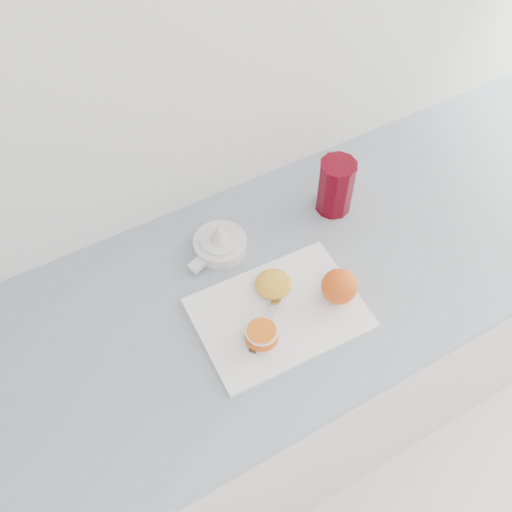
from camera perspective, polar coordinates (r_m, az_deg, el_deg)
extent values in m
cube|color=white|center=(1.10, -13.88, 19.42)|extent=(4.00, 0.04, 2.70)
cube|color=silver|center=(1.67, 2.81, -10.86)|extent=(2.45, 0.60, 0.86)
cube|color=#919CA3|center=(1.29, 3.59, -2.13)|extent=(2.52, 0.64, 0.03)
cube|color=white|center=(1.21, 2.30, -5.72)|extent=(0.36, 0.26, 0.01)
sphere|color=orange|center=(1.21, 8.32, -3.03)|extent=(0.08, 0.08, 0.08)
ellipsoid|color=orange|center=(1.16, 0.56, -8.01)|extent=(0.07, 0.07, 0.04)
cylinder|color=#FCDDA6|center=(1.14, 0.57, -7.51)|extent=(0.07, 0.07, 0.00)
cylinder|color=orange|center=(1.14, 0.57, -7.46)|extent=(0.06, 0.06, 0.00)
ellipsoid|color=gold|center=(1.23, 1.74, -2.80)|extent=(0.08, 0.08, 0.03)
cylinder|color=orange|center=(1.22, 1.75, -2.53)|extent=(0.06, 0.06, 0.00)
cube|color=#442B1B|center=(1.17, 0.35, -7.99)|extent=(0.07, 0.06, 0.01)
cube|color=#B7B7BC|center=(1.21, 1.98, -4.61)|extent=(0.09, 0.07, 0.00)
cylinder|color=#B7B7BC|center=(1.17, 0.35, -7.99)|extent=(0.00, 0.00, 0.01)
cylinder|color=white|center=(1.31, -3.59, 1.14)|extent=(0.12, 0.12, 0.03)
cylinder|color=white|center=(1.29, -3.63, 1.65)|extent=(0.09, 0.09, 0.01)
cone|color=white|center=(1.27, -3.69, 2.38)|extent=(0.04, 0.04, 0.05)
cube|color=white|center=(1.28, -5.86, -0.87)|extent=(0.05, 0.04, 0.01)
ellipsoid|color=orange|center=(1.29, -3.12, 1.92)|extent=(0.01, 0.01, 0.00)
ellipsoid|color=orange|center=(1.29, -4.33, 1.71)|extent=(0.01, 0.01, 0.00)
ellipsoid|color=orange|center=(1.28, -3.29, 1.46)|extent=(0.01, 0.01, 0.00)
ellipsoid|color=orange|center=(1.30, -3.40, 2.35)|extent=(0.01, 0.01, 0.00)
cylinder|color=#5A000D|center=(1.36, 7.94, 6.85)|extent=(0.09, 0.09, 0.14)
cylinder|color=orange|center=(1.40, 7.70, 5.33)|extent=(0.07, 0.07, 0.02)
cylinder|color=#5A000D|center=(1.31, 8.29, 9.02)|extent=(0.09, 0.09, 0.00)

